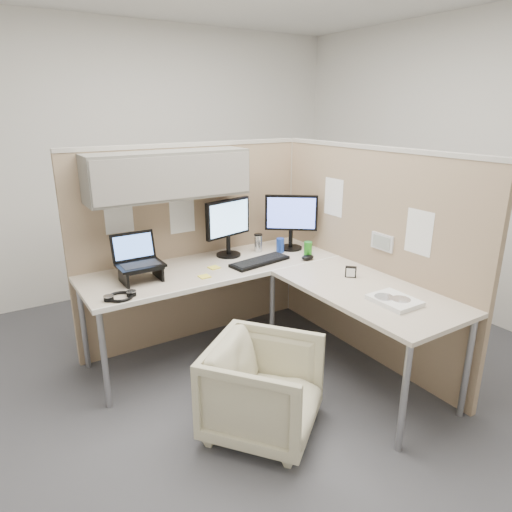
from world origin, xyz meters
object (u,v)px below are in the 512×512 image
desk (268,281)px  keyboard (260,262)px  office_chair (264,385)px  monitor_left (228,223)px

desk → keyboard: size_ratio=4.03×
office_chair → monitor_left: 1.42m
desk → office_chair: desk is taller
desk → keyboard: keyboard is taller
desk → monitor_left: 0.65m
desk → office_chair: size_ratio=3.14×
monitor_left → desk: bearing=-102.4°
keyboard → monitor_left: bearing=102.9°
monitor_left → office_chair: bearing=-123.6°
office_chair → keyboard: (0.54, 0.88, 0.42)m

